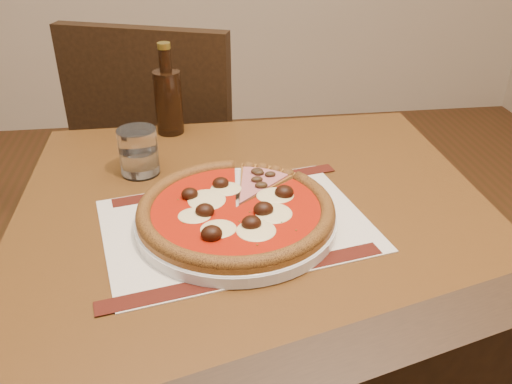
{
  "coord_description": "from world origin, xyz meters",
  "views": [
    {
      "loc": [
        0.54,
        0.01,
        1.23
      ],
      "look_at": [
        0.64,
        0.78,
        0.78
      ],
      "focal_mm": 38.0,
      "sensor_mm": 36.0,
      "label": 1
    }
  ],
  "objects_px": {
    "table": "(257,263)",
    "bottle": "(168,99)",
    "pizza": "(236,209)",
    "plate": "(236,220)",
    "water_glass": "(139,152)",
    "chair_far": "(169,159)"
  },
  "relations": [
    {
      "from": "plate",
      "to": "bottle",
      "type": "bearing_deg",
      "value": 105.14
    },
    {
      "from": "table",
      "to": "water_glass",
      "type": "height_order",
      "value": "water_glass"
    },
    {
      "from": "table",
      "to": "pizza",
      "type": "distance_m",
      "value": 0.14
    },
    {
      "from": "table",
      "to": "chair_far",
      "type": "bearing_deg",
      "value": 104.14
    },
    {
      "from": "plate",
      "to": "chair_far",
      "type": "bearing_deg",
      "value": 100.56
    },
    {
      "from": "table",
      "to": "bottle",
      "type": "xyz_separation_m",
      "value": [
        -0.14,
        0.36,
        0.18
      ]
    },
    {
      "from": "plate",
      "to": "bottle",
      "type": "distance_m",
      "value": 0.41
    },
    {
      "from": "chair_far",
      "to": "water_glass",
      "type": "xyz_separation_m",
      "value": [
        -0.03,
        -0.5,
        0.26
      ]
    },
    {
      "from": "table",
      "to": "plate",
      "type": "height_order",
      "value": "plate"
    },
    {
      "from": "plate",
      "to": "water_glass",
      "type": "relative_size",
      "value": 3.63
    },
    {
      "from": "table",
      "to": "bottle",
      "type": "relative_size",
      "value": 4.14
    },
    {
      "from": "chair_far",
      "to": "pizza",
      "type": "height_order",
      "value": "chair_far"
    },
    {
      "from": "plate",
      "to": "bottle",
      "type": "relative_size",
      "value": 1.63
    },
    {
      "from": "pizza",
      "to": "water_glass",
      "type": "relative_size",
      "value": 3.54
    },
    {
      "from": "chair_far",
      "to": "water_glass",
      "type": "bearing_deg",
      "value": 107.21
    },
    {
      "from": "table",
      "to": "pizza",
      "type": "xyz_separation_m",
      "value": [
        -0.04,
        -0.03,
        0.13
      ]
    },
    {
      "from": "chair_far",
      "to": "water_glass",
      "type": "height_order",
      "value": "chair_far"
    },
    {
      "from": "table",
      "to": "bottle",
      "type": "distance_m",
      "value": 0.43
    },
    {
      "from": "table",
      "to": "chair_far",
      "type": "distance_m",
      "value": 0.7
    },
    {
      "from": "chair_far",
      "to": "pizza",
      "type": "bearing_deg",
      "value": 121.12
    },
    {
      "from": "chair_far",
      "to": "table",
      "type": "bearing_deg",
      "value": 124.73
    },
    {
      "from": "plate",
      "to": "pizza",
      "type": "relative_size",
      "value": 1.02
    }
  ]
}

